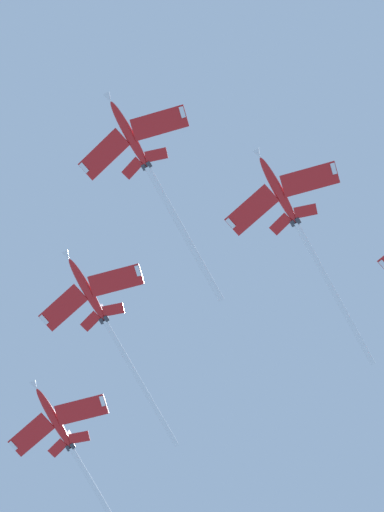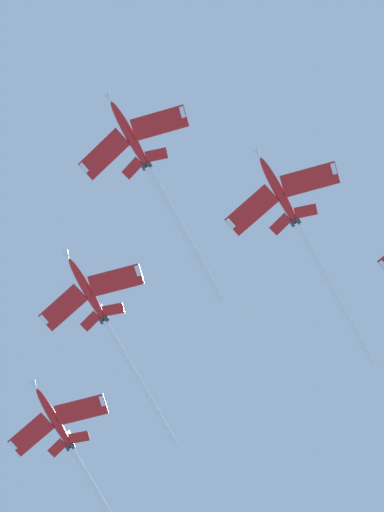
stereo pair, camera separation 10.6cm
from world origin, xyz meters
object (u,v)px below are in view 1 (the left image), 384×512
at_px(jet_left_wing, 297,225).
at_px(jet_right_outer, 77,457).
at_px(jet_lead, 151,173).
at_px(jet_right_wing, 103,317).

relative_size(jet_left_wing, jet_right_outer, 0.89).
height_order(jet_lead, jet_right_wing, jet_lead).
bearing_deg(jet_right_outer, jet_right_wing, -138.17).
bearing_deg(jet_right_wing, jet_right_outer, 41.83).
relative_size(jet_lead, jet_right_outer, 0.86).
distance_m(jet_left_wing, jet_right_outer, 56.43).
bearing_deg(jet_left_wing, jet_lead, 136.28).
height_order(jet_lead, jet_right_outer, jet_lead).
height_order(jet_left_wing, jet_right_wing, jet_left_wing).
distance_m(jet_lead, jet_right_outer, 52.01).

